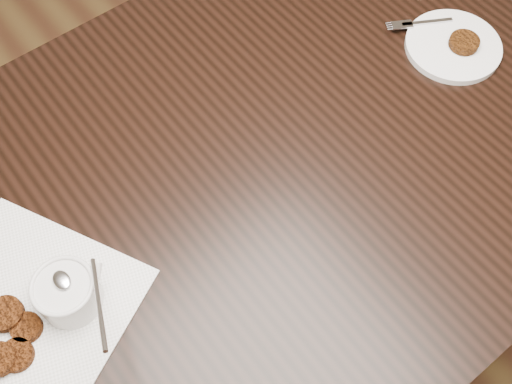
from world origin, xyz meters
TOP-DOWN VIEW (x-y plane):
  - floor at (0.00, 0.00)m, footprint 4.00×4.00m
  - table at (-0.03, 0.16)m, footprint 1.50×0.96m
  - napkin at (-0.42, 0.16)m, footprint 0.41×0.41m
  - sauce_ramekin at (-0.35, 0.14)m, footprint 0.15×0.15m
  - plate_with_patty at (0.49, 0.13)m, footprint 0.25×0.25m

SIDE VIEW (x-z plane):
  - floor at x=0.00m, z-range 0.00..0.00m
  - table at x=-0.03m, z-range 0.00..0.75m
  - napkin at x=-0.42m, z-range 0.75..0.75m
  - plate_with_patty at x=0.49m, z-range 0.75..0.78m
  - sauce_ramekin at x=-0.35m, z-range 0.75..0.89m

